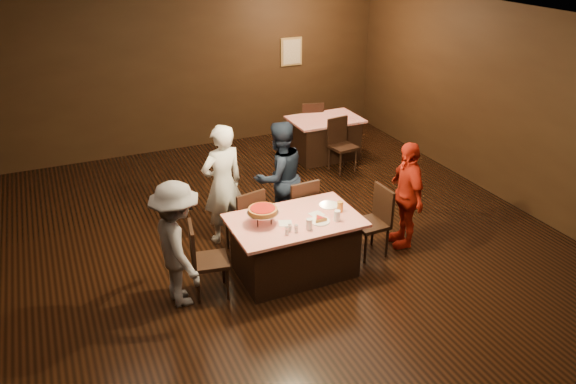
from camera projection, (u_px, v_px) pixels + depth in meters
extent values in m
plane|color=black|center=(294.00, 276.00, 7.14)|extent=(10.00, 10.00, 0.00)
cube|color=silver|center=(296.00, 35.00, 5.83)|extent=(8.00, 10.00, 0.04)
cube|color=black|center=(185.00, 72.00, 10.59)|extent=(8.00, 0.04, 3.00)
cube|color=black|center=(551.00, 122.00, 7.95)|extent=(0.04, 10.00, 3.00)
cube|color=tan|center=(291.00, 52.00, 11.29)|extent=(0.46, 0.03, 0.56)
cube|color=beige|center=(292.00, 52.00, 11.27)|extent=(0.38, 0.01, 0.48)
cube|color=red|center=(295.00, 246.00, 7.05)|extent=(1.60, 1.00, 0.77)
cube|color=#B40E0C|center=(325.00, 138.00, 10.56)|extent=(1.30, 0.90, 0.77)
cube|color=black|center=(244.00, 220.00, 7.48)|extent=(0.50, 0.50, 0.95)
cube|color=black|center=(298.00, 209.00, 7.77)|extent=(0.44, 0.44, 0.95)
cube|color=black|center=(210.00, 259.00, 6.60)|extent=(0.49, 0.49, 0.95)
cube|color=black|center=(370.00, 223.00, 7.41)|extent=(0.44, 0.44, 0.95)
cube|color=black|center=(343.00, 146.00, 9.95)|extent=(0.47, 0.47, 0.95)
cube|color=black|center=(311.00, 124.00, 11.02)|extent=(0.51, 0.51, 0.95)
imported|color=silver|center=(223.00, 184.00, 7.61)|extent=(0.69, 0.53, 1.69)
imported|color=black|center=(279.00, 177.00, 7.90)|extent=(0.89, 0.75, 1.63)
imported|color=slate|center=(178.00, 245.00, 6.35)|extent=(0.65, 1.03, 1.53)
imported|color=#AB1E0E|center=(406.00, 194.00, 7.55)|extent=(0.54, 0.93, 1.50)
cylinder|color=black|center=(260.00, 215.00, 6.82)|extent=(0.01, 0.01, 0.15)
cylinder|color=black|center=(258.00, 222.00, 6.67)|extent=(0.01, 0.01, 0.15)
cylinder|color=black|center=(271.00, 219.00, 6.73)|extent=(0.01, 0.01, 0.15)
cylinder|color=silver|center=(263.00, 212.00, 6.71)|extent=(0.38, 0.38, 0.01)
cylinder|color=#B27233|center=(263.00, 210.00, 6.69)|extent=(0.35, 0.35, 0.05)
cylinder|color=#A5140C|center=(263.00, 208.00, 6.68)|extent=(0.30, 0.30, 0.01)
cylinder|color=white|center=(320.00, 221.00, 6.82)|extent=(0.25, 0.25, 0.01)
cylinder|color=#B27233|center=(320.00, 219.00, 6.81)|extent=(0.18, 0.18, 0.04)
cylinder|color=#A5140C|center=(320.00, 217.00, 6.80)|extent=(0.14, 0.14, 0.01)
cylinder|color=white|center=(329.00, 205.00, 7.20)|extent=(0.25, 0.25, 0.01)
cylinder|color=silver|center=(309.00, 224.00, 6.62)|extent=(0.08, 0.08, 0.14)
cylinder|color=silver|center=(337.00, 216.00, 6.81)|extent=(0.08, 0.08, 0.14)
cylinder|color=#BF7F26|center=(340.00, 207.00, 7.03)|extent=(0.08, 0.08, 0.14)
cylinder|color=silver|center=(290.00, 228.00, 6.59)|extent=(0.04, 0.04, 0.08)
cylinder|color=silver|center=(290.00, 225.00, 6.57)|extent=(0.05, 0.05, 0.02)
cylinder|color=silver|center=(296.00, 229.00, 6.57)|extent=(0.04, 0.04, 0.08)
cylinder|color=silver|center=(296.00, 226.00, 6.55)|extent=(0.05, 0.05, 0.02)
cylinder|color=silver|center=(287.00, 231.00, 6.53)|extent=(0.04, 0.04, 0.08)
cylinder|color=silver|center=(287.00, 228.00, 6.51)|extent=(0.05, 0.05, 0.02)
cube|color=white|center=(317.00, 214.00, 6.99)|extent=(0.19, 0.19, 0.01)
cube|color=white|center=(285.00, 223.00, 6.78)|extent=(0.21, 0.21, 0.01)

